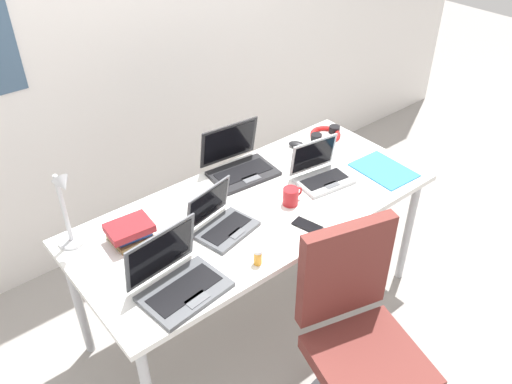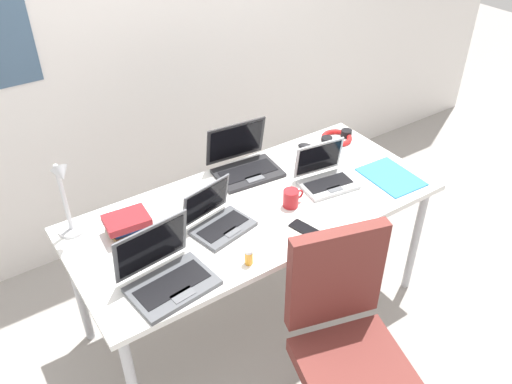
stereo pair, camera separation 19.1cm
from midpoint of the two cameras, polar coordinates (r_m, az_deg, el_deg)
The scene contains 16 objects.
ground_plane at distance 3.08m, azimuth 1.82°, elevation -12.53°, with size 12.00×12.00×0.00m, color gray.
wall_back at distance 3.16m, azimuth -9.93°, elevation 16.88°, with size 6.00×0.13×2.60m.
desk at distance 2.61m, azimuth 2.10°, elevation -2.50°, with size 1.80×0.80×0.74m.
desk_lamp at distance 2.39m, azimuth -17.58°, elevation -0.86°, with size 0.12×0.18×0.40m.
laptop_front_right at distance 2.42m, azimuth -1.86°, elevation -3.03°, with size 0.31×0.27×0.20m.
laptop_back_left at distance 2.79m, azimuth 0.69°, elevation 3.08°, with size 0.36×0.31×0.25m.
laptop_front_left at distance 2.16m, azimuth -7.12°, elevation -8.76°, with size 0.36×0.31×0.25m.
laptop_near_mouse at distance 2.74m, azimuth 9.42°, elevation 1.63°, with size 0.30×0.25×0.21m.
computer_mouse at distance 3.02m, azimuth 7.20°, elevation 4.80°, with size 0.06×0.10×0.03m, color black.
cell_phone at distance 2.45m, azimuth 7.43°, elevation -3.97°, with size 0.06×0.14×0.01m, color black.
headphones at distance 3.14m, azimuth 10.38°, elevation 5.73°, with size 0.21×0.18×0.04m.
pill_bottle at distance 2.24m, azimuth 1.68°, elevation -6.95°, with size 0.04×0.04×0.08m.
book_stack at distance 2.43m, azimuth -11.42°, elevation -3.43°, with size 0.20×0.17×0.09m.
paper_folder_mid_desk at distance 2.88m, azimuth 16.12°, elevation 1.53°, with size 0.23×0.31×0.01m, color #338CC6.
coffee_mug at distance 2.56m, azimuth 5.93°, elevation -0.73°, with size 0.11×0.08×0.09m.
office_chair at distance 2.42m, azimuth 11.96°, elevation -17.14°, with size 0.55×0.60×0.97m.
Camera 2 is at (-1.15, -1.70, 2.30)m, focal length 37.33 mm.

